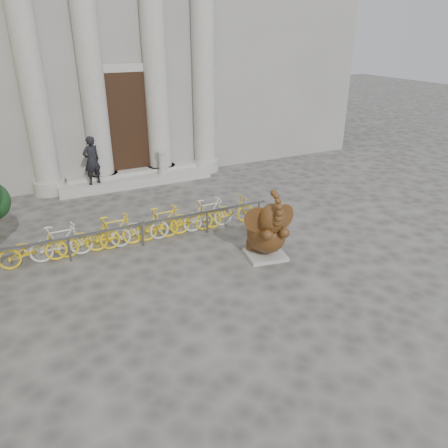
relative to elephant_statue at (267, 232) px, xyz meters
name	(u,v)px	position (x,y,z in m)	size (l,w,h in m)	color
ground	(253,306)	(-1.46, -1.85, -0.74)	(80.00, 80.00, 0.00)	#474442
classical_building	(91,21)	(-1.46, 13.09, 5.24)	(22.00, 10.70, 12.00)	gray
entrance_steps	(136,179)	(-1.46, 7.55, -0.56)	(6.00, 1.20, 0.36)	#A8A59E
elephant_statue	(267,232)	(0.00, 0.00, 0.00)	(1.35, 1.59, 2.05)	#A8A59E
bike_rack	(140,227)	(-2.80, 2.36, -0.24)	(8.00, 0.53, 1.00)	slate
pedestrian	(92,160)	(-3.13, 7.20, 0.52)	(0.66, 0.43, 1.80)	black
balustrade_post	(162,163)	(-0.43, 7.25, 0.05)	(0.38, 0.38, 0.93)	#A8A59E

